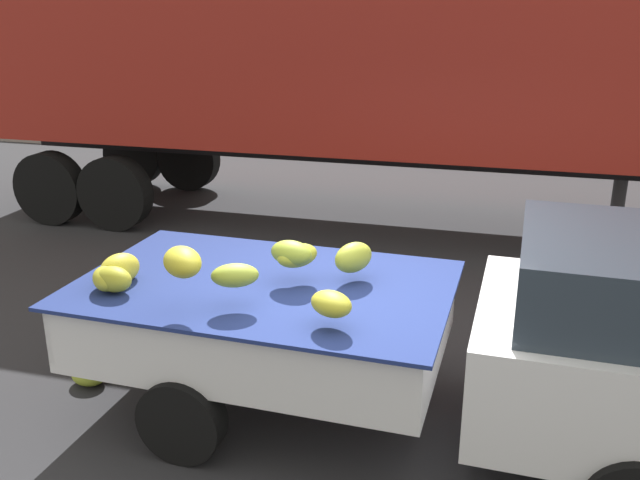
# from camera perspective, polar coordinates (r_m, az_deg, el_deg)

# --- Properties ---
(ground) EXTENTS (220.00, 220.00, 0.00)m
(ground) POSITION_cam_1_polar(r_m,az_deg,el_deg) (5.69, 3.57, -14.44)
(ground) COLOR #28282B
(curb_strip) EXTENTS (80.00, 0.80, 0.16)m
(curb_strip) POSITION_cam_1_polar(r_m,az_deg,el_deg) (14.57, 11.61, 6.44)
(curb_strip) COLOR gray
(curb_strip) RESTS_ON ground
(pickup_truck) EXTENTS (5.10, 1.98, 1.70)m
(pickup_truck) POSITION_cam_1_polar(r_m,az_deg,el_deg) (5.11, 17.17, -8.05)
(pickup_truck) COLOR white
(pickup_truck) RESTS_ON ground
(semi_trailer) EXTENTS (12.00, 2.70, 3.95)m
(semi_trailer) POSITION_cam_1_polar(r_m,az_deg,el_deg) (9.90, 4.61, 15.46)
(semi_trailer) COLOR maroon
(semi_trailer) RESTS_ON ground
(fallen_banana_bunch_near_tailgate) EXTENTS (0.33, 0.27, 0.17)m
(fallen_banana_bunch_near_tailgate) POSITION_cam_1_polar(r_m,az_deg,el_deg) (6.40, -18.51, -10.52)
(fallen_banana_bunch_near_tailgate) COLOR #909F2C
(fallen_banana_bunch_near_tailgate) RESTS_ON ground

